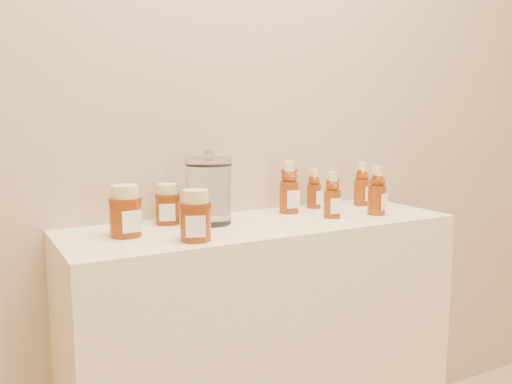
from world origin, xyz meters
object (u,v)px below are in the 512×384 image
honey_jar_left (125,211)px  display_table (263,362)px  bear_bottle_front_left (332,192)px  bear_bottle_back_left (289,183)px  glass_canister (209,188)px

honey_jar_left → display_table: bearing=-8.7°
bear_bottle_front_left → honey_jar_left: bear_bottle_front_left is taller
bear_bottle_back_left → bear_bottle_front_left: bear_bottle_back_left is taller
bear_bottle_front_left → glass_canister: (-0.38, 0.10, 0.02)m
display_table → honey_jar_left: 0.67m
display_table → bear_bottle_back_left: 0.58m
display_table → honey_jar_left: (-0.42, 0.02, 0.52)m
bear_bottle_back_left → honey_jar_left: bear_bottle_back_left is taller
display_table → bear_bottle_front_left: size_ratio=7.25×
glass_canister → honey_jar_left: bearing=-170.4°
bear_bottle_front_left → display_table: bearing=-179.5°
display_table → bear_bottle_back_left: bear_bottle_back_left is taller
display_table → bear_bottle_back_left: size_ratio=6.09×
display_table → bear_bottle_front_left: bear_bottle_front_left is taller
bear_bottle_back_left → bear_bottle_front_left: (0.08, -0.14, -0.02)m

